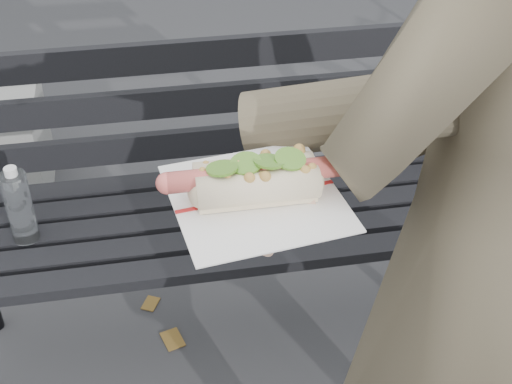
% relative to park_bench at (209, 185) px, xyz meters
% --- Properties ---
extents(park_bench, '(1.50, 0.44, 0.88)m').
position_rel_park_bench_xyz_m(park_bench, '(0.00, 0.00, 0.00)').
color(park_bench, black).
rests_on(park_bench, ground).
extents(person, '(0.77, 0.65, 1.81)m').
position_rel_park_bench_xyz_m(person, '(0.35, -0.77, 0.38)').
color(person, brown).
rests_on(person, ground).
extents(held_hotdog, '(0.62, 0.31, 0.20)m').
position_rel_park_bench_xyz_m(held_hotdog, '(0.16, -0.79, 0.65)').
color(held_hotdog, brown).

